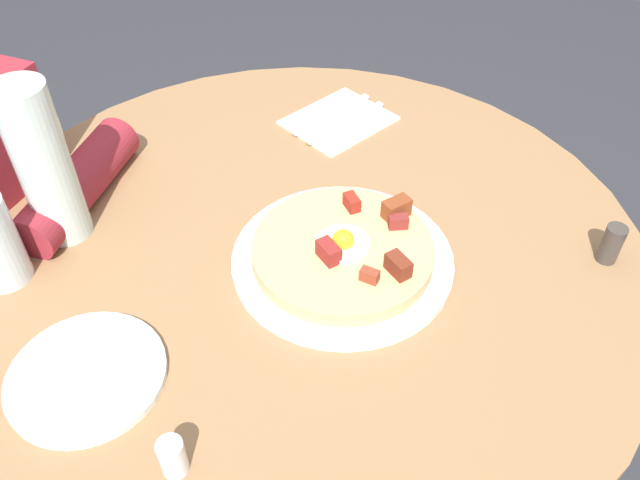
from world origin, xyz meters
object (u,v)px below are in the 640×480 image
object	(u,v)px
pepper_shaker	(611,244)
bread_plate	(87,376)
pizza_plate	(342,260)
salt_shaker	(173,457)
water_bottle	(44,165)
dining_table	(301,318)
breakfast_pizza	(344,250)
knife	(332,114)
fork	(346,122)

from	to	relation	value
pepper_shaker	bread_plate	bearing A→B (deg)	-142.08
pizza_plate	salt_shaker	xyz separation A→B (m)	(-0.06, -0.34, 0.02)
water_bottle	pepper_shaker	xyz separation A→B (m)	(0.73, 0.23, -0.09)
dining_table	pizza_plate	distance (m)	0.20
breakfast_pizza	knife	size ratio (longest dim) A/B	1.37
breakfast_pizza	fork	distance (m)	0.34
knife	pepper_shaker	xyz separation A→B (m)	(0.48, -0.19, 0.02)
dining_table	knife	world-z (taller)	knife
bread_plate	fork	world-z (taller)	bread_plate
salt_shaker	bread_plate	bearing A→B (deg)	159.14
knife	salt_shaker	world-z (taller)	salt_shaker
fork	dining_table	bearing A→B (deg)	-147.69
pizza_plate	breakfast_pizza	xyz separation A→B (m)	(0.00, 0.00, 0.02)
salt_shaker	fork	bearing A→B (deg)	94.50
pizza_plate	pepper_shaker	world-z (taller)	pepper_shaker
dining_table	breakfast_pizza	size ratio (longest dim) A/B	3.99
dining_table	pepper_shaker	distance (m)	0.48
knife	water_bottle	world-z (taller)	water_bottle
water_bottle	pepper_shaker	size ratio (longest dim) A/B	4.08
bread_plate	water_bottle	xyz separation A→B (m)	(-0.18, 0.20, 0.11)
water_bottle	salt_shaker	xyz separation A→B (m)	(0.33, -0.26, -0.09)
dining_table	pizza_plate	size ratio (longest dim) A/B	3.26
breakfast_pizza	salt_shaker	world-z (taller)	breakfast_pizza
bread_plate	pepper_shaker	distance (m)	0.69
pizza_plate	breakfast_pizza	bearing A→B (deg)	32.52
breakfast_pizza	pepper_shaker	xyz separation A→B (m)	(0.33, 0.14, 0.00)
bread_plate	water_bottle	distance (m)	0.29
water_bottle	salt_shaker	distance (m)	0.43
bread_plate	water_bottle	bearing A→B (deg)	132.11
dining_table	fork	size ratio (longest dim) A/B	5.48
pizza_plate	salt_shaker	bearing A→B (deg)	-99.56
breakfast_pizza	salt_shaker	bearing A→B (deg)	-99.86
breakfast_pizza	fork	world-z (taller)	breakfast_pizza
fork	water_bottle	world-z (taller)	water_bottle
knife	fork	bearing A→B (deg)	-90.00
dining_table	bread_plate	world-z (taller)	bread_plate
breakfast_pizza	salt_shaker	size ratio (longest dim) A/B	5.15
pizza_plate	pepper_shaker	bearing A→B (deg)	22.78
breakfast_pizza	water_bottle	size ratio (longest dim) A/B	1.04
pizza_plate	water_bottle	distance (m)	0.42
fork	salt_shaker	world-z (taller)	salt_shaker
water_bottle	pepper_shaker	world-z (taller)	water_bottle
breakfast_pizza	pepper_shaker	size ratio (longest dim) A/B	4.26
pizza_plate	water_bottle	bearing A→B (deg)	-167.73
pizza_plate	fork	size ratio (longest dim) A/B	1.68
breakfast_pizza	pepper_shaker	bearing A→B (deg)	22.71
dining_table	salt_shaker	bearing A→B (deg)	-87.36
dining_table	pizza_plate	xyz separation A→B (m)	(0.07, -0.02, 0.19)
dining_table	salt_shaker	xyz separation A→B (m)	(0.02, -0.37, 0.20)
fork	knife	distance (m)	0.04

